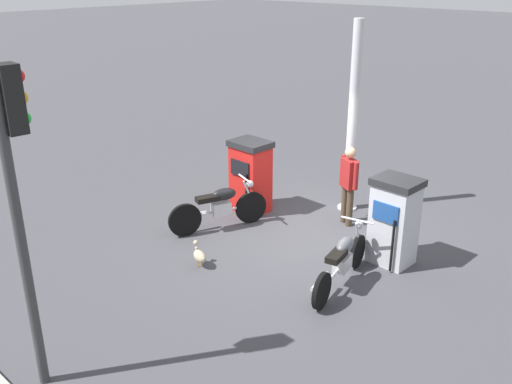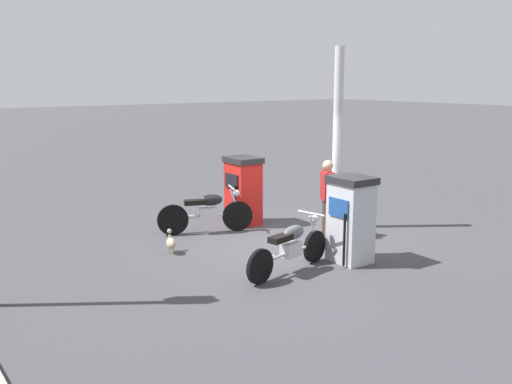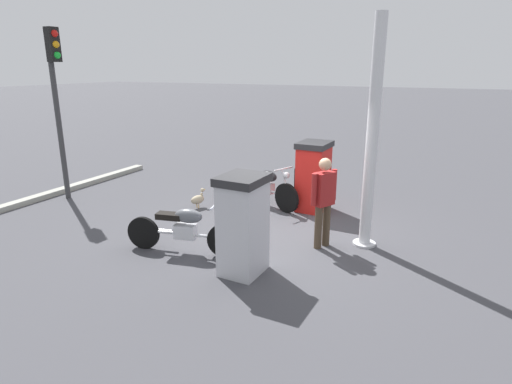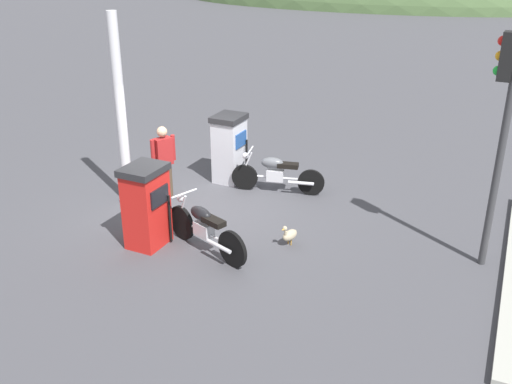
# 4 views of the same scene
# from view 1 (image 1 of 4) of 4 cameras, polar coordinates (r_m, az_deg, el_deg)

# --- Properties ---
(ground_plane) EXTENTS (120.00, 120.00, 0.00)m
(ground_plane) POSITION_cam_1_polar(r_m,az_deg,el_deg) (10.78, 5.42, -4.39)
(ground_plane) COLOR #424247
(fuel_pump_near) EXTENTS (0.69, 0.80, 1.50)m
(fuel_pump_near) POSITION_cam_1_polar(r_m,az_deg,el_deg) (11.54, -0.56, 1.64)
(fuel_pump_near) COLOR red
(fuel_pump_near) RESTS_ON ground
(fuel_pump_far) EXTENTS (0.68, 0.76, 1.53)m
(fuel_pump_far) POSITION_cam_1_polar(r_m,az_deg,el_deg) (9.76, 13.74, -2.83)
(fuel_pump_far) COLOR silver
(fuel_pump_far) RESTS_ON ground
(motorcycle_near_pump) EXTENTS (1.90, 0.90, 0.96)m
(motorcycle_near_pump) POSITION_cam_1_polar(r_m,az_deg,el_deg) (10.84, -3.66, -1.47)
(motorcycle_near_pump) COLOR black
(motorcycle_near_pump) RESTS_ON ground
(motorcycle_far_pump) EXTENTS (1.99, 0.65, 0.92)m
(motorcycle_far_pump) POSITION_cam_1_polar(r_m,az_deg,el_deg) (9.05, 8.66, -6.80)
(motorcycle_far_pump) COLOR black
(motorcycle_far_pump) RESTS_ON ground
(attendant_person) EXTENTS (0.34, 0.55, 1.58)m
(attendant_person) POSITION_cam_1_polar(r_m,az_deg,el_deg) (11.02, 9.32, 1.11)
(attendant_person) COLOR #473828
(attendant_person) RESTS_ON ground
(wandering_duck) EXTENTS (0.27, 0.42, 0.43)m
(wandering_duck) POSITION_cam_1_polar(r_m,az_deg,el_deg) (9.64, -5.71, -6.39)
(wandering_duck) COLOR tan
(wandering_duck) RESTS_ON ground
(roadside_traffic_light) EXTENTS (0.38, 0.25, 3.84)m
(roadside_traffic_light) POSITION_cam_1_polar(r_m,az_deg,el_deg) (6.54, -22.90, 1.11)
(roadside_traffic_light) COLOR #38383A
(roadside_traffic_light) RESTS_ON ground
(canopy_support_pole) EXTENTS (0.40, 0.40, 3.85)m
(canopy_support_pole) POSITION_cam_1_polar(r_m,az_deg,el_deg) (11.47, 9.70, 6.89)
(canopy_support_pole) COLOR silver
(canopy_support_pole) RESTS_ON ground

